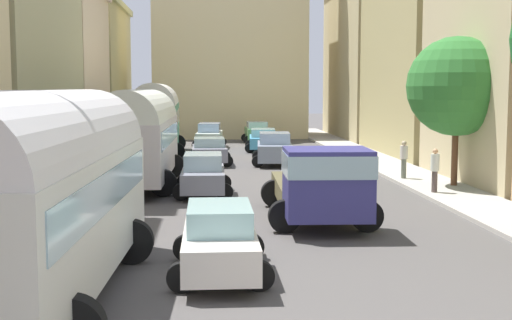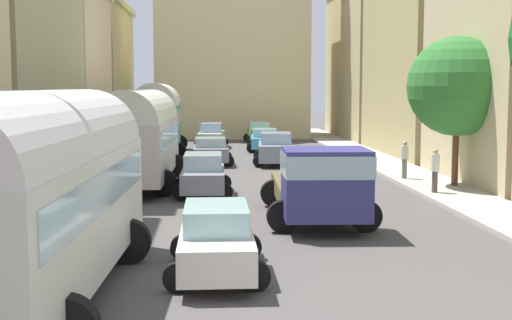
{
  "view_description": "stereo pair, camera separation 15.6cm",
  "coord_description": "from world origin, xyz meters",
  "views": [
    {
      "loc": [
        -1.79,
        -2.66,
        3.96
      ],
      "look_at": [
        0.0,
        22.8,
        1.28
      ],
      "focal_mm": 48.12,
      "sensor_mm": 36.0,
      "label": 1
    },
    {
      "loc": [
        -1.64,
        -2.67,
        3.96
      ],
      "look_at": [
        0.0,
        22.8,
        1.28
      ],
      "focal_mm": 48.12,
      "sensor_mm": 36.0,
      "label": 2
    }
  ],
  "objects": [
    {
      "name": "building_left_4",
      "position": [
        -10.98,
        52.48,
        5.32
      ],
      "size": [
        5.46,
        12.73,
        10.6
      ],
      "color": "tan",
      "rests_on": "ground"
    },
    {
      "name": "roadside_tree_2",
      "position": [
        7.9,
        23.56,
        4.03
      ],
      "size": [
        3.89,
        3.89,
        5.98
      ],
      "color": "brown",
      "rests_on": "ground"
    },
    {
      "name": "building_left_3",
      "position": [
        -11.12,
        40.46,
        5.18
      ],
      "size": [
        5.77,
        9.86,
        10.31
      ],
      "color": "beige",
      "rests_on": "ground"
    },
    {
      "name": "car_1",
      "position": [
        1.68,
        40.36,
        0.72
      ],
      "size": [
        2.44,
        4.37,
        1.41
      ],
      "color": "#4698C4",
      "rests_on": "ground"
    },
    {
      "name": "sidewalk_left",
      "position": [
        -7.25,
        27.0,
        0.07
      ],
      "size": [
        2.5,
        70.0,
        0.14
      ],
      "primitive_type": "cube",
      "color": "#ADAD9A",
      "rests_on": "ground"
    },
    {
      "name": "ground_plane",
      "position": [
        0.0,
        27.0,
        0.0
      ],
      "size": [
        154.0,
        154.0,
        0.0
      ],
      "primitive_type": "plane",
      "color": "#504C4A"
    },
    {
      "name": "car_0",
      "position": [
        1.65,
        32.59,
        0.84
      ],
      "size": [
        2.52,
        4.22,
        1.68
      ],
      "color": "gray",
      "rests_on": "ground"
    },
    {
      "name": "building_right_4",
      "position": [
        11.13,
        51.2,
        6.23
      ],
      "size": [
        5.79,
        14.17,
        12.42
      ],
      "color": "tan",
      "rests_on": "ground"
    },
    {
      "name": "sidewalk_right",
      "position": [
        7.25,
        27.0,
        0.07
      ],
      "size": [
        2.5,
        70.0,
        0.14
      ],
      "primitive_type": "cube",
      "color": "#B1ABA2",
      "rests_on": "ground"
    },
    {
      "name": "building_right_3",
      "position": [
        11.32,
        37.12,
        6.11
      ],
      "size": [
        6.21,
        12.41,
        12.17
      ],
      "color": "tan",
      "rests_on": "ground"
    },
    {
      "name": "parked_bus_2",
      "position": [
        -4.79,
        37.89,
        2.35
      ],
      "size": [
        3.48,
        9.89,
        4.24
      ],
      "color": "#378A66",
      "rests_on": "ground"
    },
    {
      "name": "building_left_2",
      "position": [
        -10.61,
        28.76,
        7.05
      ],
      "size": [
        4.65,
        13.07,
        14.04
      ],
      "color": "tan",
      "rests_on": "ground"
    },
    {
      "name": "pedestrian_1",
      "position": [
        6.51,
        25.77,
        1.0
      ],
      "size": [
        0.47,
        0.47,
        1.74
      ],
      "color": "slate",
      "rests_on": "ground"
    },
    {
      "name": "parked_bus_0",
      "position": [
        -4.81,
        9.95,
        2.16
      ],
      "size": [
        3.55,
        9.26,
        3.93
      ],
      "color": "silver",
      "rests_on": "ground"
    },
    {
      "name": "distant_church",
      "position": [
        0.0,
        53.29,
        7.88
      ],
      "size": [
        12.06,
        6.88,
        21.18
      ],
      "color": "beige",
      "rests_on": "ground"
    },
    {
      "name": "car_6",
      "position": [
        -1.68,
        42.88,
        0.82
      ],
      "size": [
        2.33,
        4.32,
        1.65
      ],
      "color": "silver",
      "rests_on": "ground"
    },
    {
      "name": "car_4",
      "position": [
        -1.98,
        22.64,
        0.77
      ],
      "size": [
        2.17,
        3.91,
        1.55
      ],
      "color": "gray",
      "rests_on": "ground"
    },
    {
      "name": "cargo_truck_0",
      "position": [
        1.47,
        16.99,
        1.22
      ],
      "size": [
        3.31,
        7.04,
        2.33
      ],
      "color": "navy",
      "rests_on": "ground"
    },
    {
      "name": "pedestrian_0",
      "position": [
        6.53,
        21.83,
        1.01
      ],
      "size": [
        0.42,
        0.42,
        1.76
      ],
      "color": "#514441",
      "rests_on": "ground"
    },
    {
      "name": "car_5",
      "position": [
        -1.73,
        32.82,
        0.72
      ],
      "size": [
        2.41,
        3.64,
        1.4
      ],
      "color": "gray",
      "rests_on": "ground"
    },
    {
      "name": "car_3",
      "position": [
        -1.56,
        11.66,
        0.75
      ],
      "size": [
        2.12,
        4.03,
        1.5
      ],
      "color": "silver",
      "rests_on": "ground"
    },
    {
      "name": "parked_bus_1",
      "position": [
        -4.55,
        25.29,
        2.14
      ],
      "size": [
        3.44,
        9.25,
        3.91
      ],
      "color": "silver",
      "rests_on": "ground"
    },
    {
      "name": "car_2",
      "position": [
        1.76,
        46.82,
        0.79
      ],
      "size": [
        2.2,
        3.7,
        1.55
      ],
      "color": "#4D9053",
      "rests_on": "ground"
    }
  ]
}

